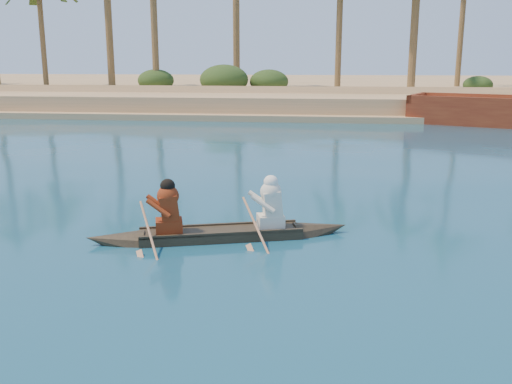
# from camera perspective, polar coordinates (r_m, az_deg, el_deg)

# --- Properties ---
(sandy_embankment) EXTENTS (150.00, 51.00, 1.50)m
(sandy_embankment) POSITION_cam_1_polar(r_m,az_deg,el_deg) (57.97, 12.67, 9.86)
(sandy_embankment) COLOR tan
(sandy_embankment) RESTS_ON ground
(shrub_cluster) EXTENTS (100.00, 6.00, 2.40)m
(shrub_cluster) POSITION_cam_1_polar(r_m,az_deg,el_deg) (42.67, 14.72, 9.57)
(shrub_cluster) COLOR #1F3613
(shrub_cluster) RESTS_ON ground
(canoe) EXTENTS (5.33, 2.21, 1.47)m
(canoe) POSITION_cam_1_polar(r_m,az_deg,el_deg) (11.63, -3.56, -3.34)
(canoe) COLOR #372E1E
(canoe) RESTS_ON ground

